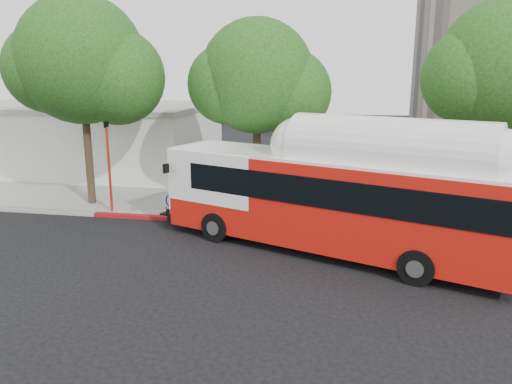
% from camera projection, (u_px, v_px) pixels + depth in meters
% --- Properties ---
extents(ground, '(120.00, 120.00, 0.00)m').
position_uv_depth(ground, '(254.00, 259.00, 17.28)').
color(ground, black).
rests_on(ground, ground).
extents(sidewalk, '(60.00, 5.00, 0.15)m').
position_uv_depth(sidewalk, '(280.00, 208.00, 23.47)').
color(sidewalk, gray).
rests_on(sidewalk, ground).
extents(curb_strip, '(60.00, 0.30, 0.15)m').
position_uv_depth(curb_strip, '(271.00, 224.00, 20.99)').
color(curb_strip, gray).
rests_on(curb_strip, ground).
extents(red_curb_segment, '(10.00, 0.32, 0.16)m').
position_uv_depth(red_curb_segment, '(203.00, 220.00, 21.52)').
color(red_curb_segment, maroon).
rests_on(red_curb_segment, ground).
extents(street_tree_left, '(6.67, 5.80, 9.74)m').
position_uv_depth(street_tree_left, '(92.00, 65.00, 22.54)').
color(street_tree_left, '#2D2116').
rests_on(street_tree_left, ground).
extents(street_tree_mid, '(5.75, 5.00, 8.62)m').
position_uv_depth(street_tree_mid, '(266.00, 81.00, 21.77)').
color(street_tree_mid, '#2D2116').
rests_on(street_tree_mid, ground).
extents(low_commercial_bldg, '(16.20, 10.20, 4.25)m').
position_uv_depth(low_commercial_bldg, '(84.00, 137.00, 32.63)').
color(low_commercial_bldg, silver).
rests_on(low_commercial_bldg, ground).
extents(transit_bus, '(13.29, 7.03, 3.95)m').
position_uv_depth(transit_bus, '(330.00, 202.00, 17.58)').
color(transit_bus, red).
rests_on(transit_bus, ground).
extents(signal_pole, '(0.12, 0.40, 4.19)m').
position_uv_depth(signal_pole, '(109.00, 168.00, 22.22)').
color(signal_pole, red).
rests_on(signal_pole, ground).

